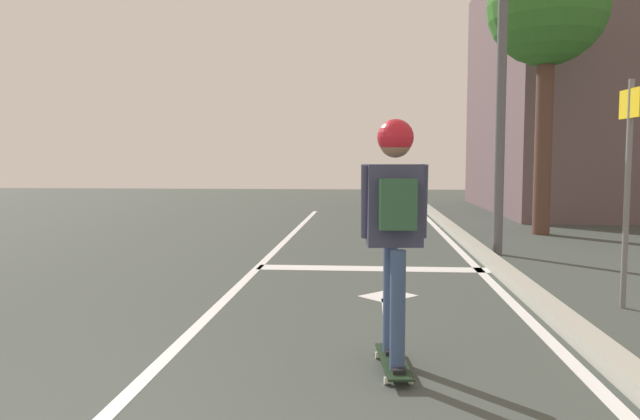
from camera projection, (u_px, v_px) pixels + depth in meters
The scene contains 11 objects.
lane_line_center at pixel (255, 271), 8.59m from camera, with size 0.12×20.00×0.01m, color silver.
lane_line_curbside at pixel (483, 274), 8.34m from camera, with size 0.12×20.00×0.01m, color silver.
stop_bar at pixel (372, 269), 8.76m from camera, with size 3.33×0.40×0.01m, color silver.
lane_arrow_stem at pixel (391, 314), 6.17m from camera, with size 0.16×1.40×0.01m, color silver.
lane_arrow_head at pixel (388, 296), 7.01m from camera, with size 0.56×0.44×0.01m, color silver.
curb_strip at pixel (502, 269), 8.32m from camera, with size 0.24×24.00×0.14m, color #A3A397.
skateboard at pixel (393, 362), 4.52m from camera, with size 0.26×0.83×0.08m.
skater at pixel (395, 207), 4.41m from camera, with size 0.49×0.65×1.78m.
traffic_signal_mast at pixel (437, 21), 9.86m from camera, with size 3.74×0.34×5.31m.
street_sign_post at pixel (629, 161), 6.31m from camera, with size 0.06×0.44×2.40m.
roadside_tree at pixel (547, 10), 12.45m from camera, with size 2.44×2.44×5.95m.
Camera 1 is at (1.83, -2.39, 1.57)m, focal length 34.12 mm.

